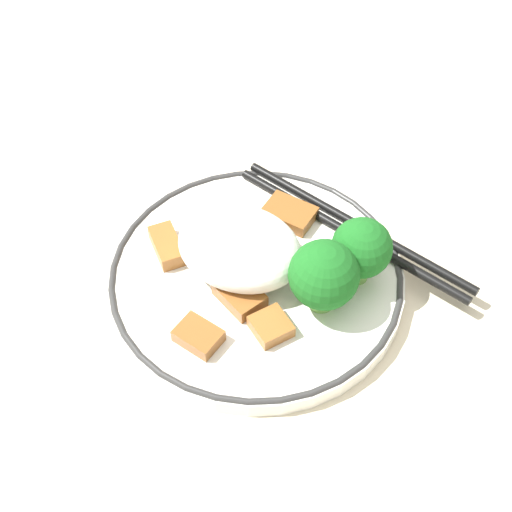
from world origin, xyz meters
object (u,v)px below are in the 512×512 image
plate (256,277)px  broccoli_back_center (361,249)px  chopsticks (353,229)px  broccoli_back_left (324,276)px

plate → broccoli_back_center: bearing=22.5°
plate → chopsticks: 0.09m
broccoli_back_center → broccoli_back_left: bearing=-114.3°
plate → broccoli_back_center: size_ratio=4.01×
plate → broccoli_back_left: 0.07m
plate → broccoli_back_center: (0.07, 0.03, 0.04)m
broccoli_back_left → chopsticks: 0.08m
broccoli_back_left → broccoli_back_center: (0.02, 0.03, 0.00)m
broccoli_back_center → chopsticks: bearing=114.1°
broccoli_back_left → broccoli_back_center: broccoli_back_left is taller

